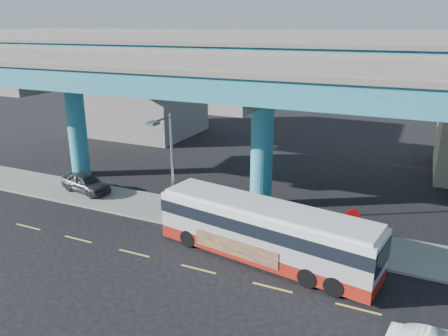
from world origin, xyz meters
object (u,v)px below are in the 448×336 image
at_px(street_lamp, 167,154).
at_px(stop_sign, 352,222).
at_px(parked_car, 86,183).
at_px(transit_bus, 265,230).

height_order(street_lamp, stop_sign, street_lamp).
bearing_deg(parked_car, stop_sign, -83.72).
xyz_separation_m(street_lamp, stop_sign, (10.82, 0.71, -2.58)).
bearing_deg(transit_bus, street_lamp, 178.06).
distance_m(transit_bus, parked_car, 15.75).
bearing_deg(street_lamp, transit_bus, -11.42).
relative_size(parked_car, street_lamp, 0.64).
bearing_deg(stop_sign, street_lamp, -170.24).
distance_m(parked_car, street_lamp, 9.68).
bearing_deg(parked_car, transit_bus, -92.44).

